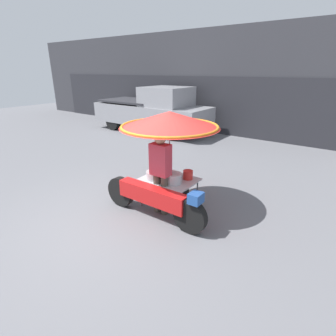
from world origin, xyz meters
name	(u,v)px	position (x,y,z in m)	size (l,w,h in m)	color
ground_plane	(112,222)	(0.00, 0.00, 0.00)	(36.00, 36.00, 0.00)	slate
shopfront_building	(267,84)	(0.00, 8.79, 2.12)	(28.00, 2.06, 4.27)	#38383D
vendor_motorcycle_cart	(167,137)	(0.50, 1.07, 1.49)	(2.28, 1.88, 1.95)	black
vendor_person	(161,170)	(0.51, 0.84, 0.91)	(0.38, 0.22, 1.62)	#4C473D
pickup_truck	(154,110)	(-4.14, 6.41, 0.95)	(5.43, 1.92, 1.99)	black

